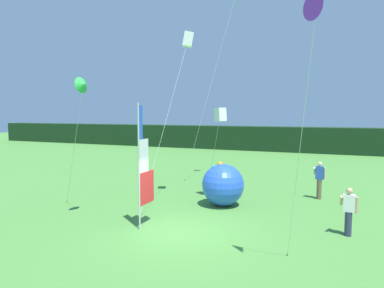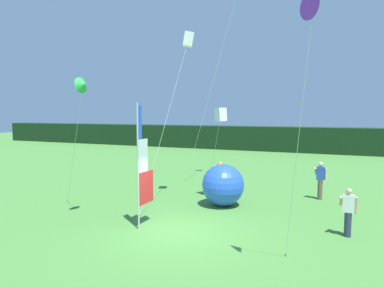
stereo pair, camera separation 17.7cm
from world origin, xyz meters
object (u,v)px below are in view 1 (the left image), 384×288
Objects in this scene: person_near_banner at (319,179)px; kite_green_delta_4 at (83,86)px; kite_purple_delta_3 at (316,9)px; inflatable_balloon at (223,185)px; banner_flag at (143,168)px; person_mid_field at (349,210)px; kite_white_box_1 at (220,115)px; kite_green_diamond_0 at (232,11)px; kite_white_box_2 at (188,40)px.

person_near_banner is 11.20m from kite_green_delta_4.
inflatable_balloon is at bearing 123.91° from kite_purple_delta_3.
banner_flag is 0.66× the size of kite_purple_delta_3.
banner_flag is at bearing -114.77° from inflatable_balloon.
person_mid_field is 0.84× the size of inflatable_balloon.
kite_purple_delta_3 reaches higher than kite_green_delta_4.
person_near_banner is 5.55m from kite_white_box_1.
kite_white_box_2 is at bearing -96.83° from kite_green_diamond_0.
kite_green_delta_4 is (-7.92, 1.76, -1.26)m from kite_purple_delta_3.
kite_green_delta_4 reaches higher than person_mid_field.
kite_purple_delta_3 is at bearing -57.01° from kite_white_box_1.
kite_green_delta_4 is (-2.75, -9.34, -4.81)m from kite_green_diamond_0.
kite_purple_delta_3 is at bearing -20.41° from banner_flag.
kite_green_delta_4 is (-7.80, -6.93, 4.05)m from person_near_banner.
inflatable_balloon is 0.17× the size of kite_green_diamond_0.
kite_purple_delta_3 is (4.35, -6.71, 2.33)m from kite_white_box_1.
kite_purple_delta_3 reaches higher than person_near_banner.
inflatable_balloon is (-4.91, 1.93, 0.07)m from person_mid_field.
kite_green_diamond_0 reaches higher than inflatable_balloon.
banner_flag is 1.02× the size of kite_white_box_1.
inflatable_balloon is at bearing -143.30° from person_near_banner.
person_mid_field is 0.37× the size of kite_white_box_1.
kite_green_delta_4 is at bearing -138.37° from person_near_banner.
kite_white_box_2 reaches higher than person_mid_field.
banner_flag is 6.63m from kite_white_box_2.
kite_white_box_2 is at bearing -161.23° from kite_white_box_1.
person_near_banner is 0.27× the size of kite_purple_delta_3.
inflatable_balloon is 0.25× the size of kite_white_box_2.
person_near_banner is 4.90m from person_mid_field.
person_near_banner is 8.82m from kite_white_box_2.
banner_flag is at bearing -93.14° from kite_green_diamond_0.
kite_white_box_1 is 8.33m from kite_purple_delta_3.
kite_white_box_2 is 1.16× the size of kite_purple_delta_3.
inflatable_balloon is at bearing -11.96° from kite_white_box_2.
kite_green_diamond_0 is at bearing 103.21° from inflatable_balloon.
kite_white_box_1 reaches higher than inflatable_balloon.
inflatable_balloon is at bearing -76.79° from kite_green_diamond_0.
person_near_banner is 0.33× the size of kite_green_delta_4.
kite_white_box_1 is (-5.33, 2.79, 3.08)m from person_mid_field.
banner_flag is at bearing -164.73° from person_mid_field.
kite_purple_delta_3 is at bearing -56.09° from inflatable_balloon.
person_near_banner is (5.54, 6.59, -1.15)m from banner_flag.
kite_green_diamond_0 is 10.86m from kite_green_delta_4.
inflatable_balloon reaches higher than person_near_banner.
person_near_banner is 4.76m from inflatable_balloon.
kite_white_box_1 is at bearing 152.37° from person_mid_field.
person_mid_field is at bearing -49.48° from kite_green_diamond_0.
kite_green_diamond_0 reaches higher than kite_white_box_1.
person_near_banner is 0.41× the size of kite_white_box_1.
person_mid_field is 6.76m from kite_white_box_1.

